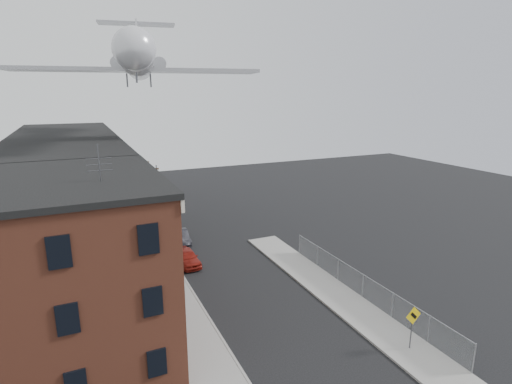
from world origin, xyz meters
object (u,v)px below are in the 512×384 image
at_px(car_mid, 181,237).
at_px(airplane, 138,61).
at_px(car_near, 187,257).
at_px(warning_sign, 413,321).
at_px(street_tree, 138,197).
at_px(car_far, 141,199).
at_px(utility_pole, 151,211).

distance_m(car_mid, airplane, 17.61).
height_order(car_near, car_mid, car_near).
height_order(car_near, airplane, airplane).
bearing_deg(airplane, warning_sign, -68.91).
bearing_deg(car_mid, street_tree, 117.13).
distance_m(car_far, airplane, 20.99).
relative_size(street_tree, car_far, 1.22).
xyz_separation_m(utility_pole, street_tree, (0.33, 9.92, -1.22)).
bearing_deg(warning_sign, car_far, 103.28).
bearing_deg(street_tree, warning_sign, -69.42).
bearing_deg(airplane, car_near, -80.61).
xyz_separation_m(street_tree, airplane, (0.60, -2.30, 14.11)).
distance_m(street_tree, car_near, 12.42).
height_order(car_near, car_far, car_near).
distance_m(warning_sign, car_far, 40.08).
xyz_separation_m(warning_sign, utility_pole, (-11.20, 19.03, 2.79)).
distance_m(car_near, airplane, 19.48).
xyz_separation_m(utility_pole, car_far, (2.00, 19.96, -4.06)).
bearing_deg(airplane, street_tree, 104.56).
height_order(warning_sign, airplane, airplane).
xyz_separation_m(warning_sign, car_far, (-9.20, 38.99, -1.26)).
relative_size(utility_pole, car_far, 2.11).
bearing_deg(car_far, car_near, -84.11).
height_order(utility_pole, street_tree, utility_pole).
height_order(utility_pole, airplane, airplane).
xyz_separation_m(car_far, airplane, (-1.07, -12.34, 16.95)).
distance_m(utility_pole, street_tree, 10.00).
distance_m(warning_sign, car_near, 19.16).
height_order(utility_pole, car_far, utility_pole).
relative_size(utility_pole, car_mid, 2.24).
distance_m(car_near, car_mid, 5.31).
distance_m(warning_sign, airplane, 32.58).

